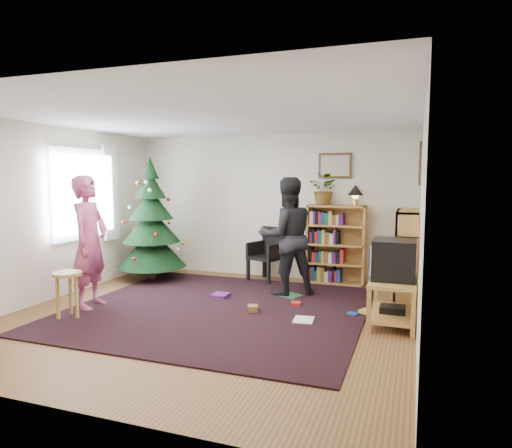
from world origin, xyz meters
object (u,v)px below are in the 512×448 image
(table_lamp, at_px, (355,192))
(bookshelf_back, at_px, (336,244))
(armchair, at_px, (268,252))
(picture_right, at_px, (420,164))
(crt_tv, at_px, (394,259))
(person_by_chair, at_px, (287,237))
(potted_plant, at_px, (325,189))
(picture_back, at_px, (335,166))
(christmas_tree, at_px, (151,229))
(tv_stand, at_px, (393,297))
(stool, at_px, (68,283))
(person_standing, at_px, (90,242))
(bookshelf_right, at_px, (407,255))

(table_lamp, bearing_deg, bookshelf_back, 180.00)
(armchair, bearing_deg, picture_right, 9.57)
(picture_right, distance_m, crt_tv, 1.74)
(picture_right, relative_size, person_by_chair, 0.34)
(picture_right, bearing_deg, potted_plant, 158.08)
(picture_back, bearing_deg, christmas_tree, -163.05)
(picture_right, distance_m, armchair, 2.85)
(potted_plant, bearing_deg, bookshelf_back, 0.00)
(bookshelf_back, distance_m, tv_stand, 2.14)
(bookshelf_back, xyz_separation_m, person_by_chair, (-0.56, -0.98, 0.22))
(person_by_chair, bearing_deg, crt_tv, 118.48)
(stool, bearing_deg, table_lamp, 43.93)
(person_by_chair, bearing_deg, tv_stand, 118.52)
(person_by_chair, relative_size, potted_plant, 3.35)
(person_standing, relative_size, table_lamp, 5.28)
(bookshelf_back, distance_m, person_by_chair, 1.15)
(picture_back, distance_m, tv_stand, 2.78)
(picture_back, distance_m, crt_tv, 2.54)
(bookshelf_right, distance_m, person_standing, 4.41)
(picture_back, xyz_separation_m, person_standing, (-2.83, -2.64, -1.05))
(potted_plant, bearing_deg, table_lamp, 0.00)
(christmas_tree, relative_size, tv_stand, 2.18)
(tv_stand, distance_m, potted_plant, 2.53)
(crt_tv, distance_m, potted_plant, 2.34)
(table_lamp, bearing_deg, crt_tv, -69.08)
(person_standing, bearing_deg, table_lamp, -60.99)
(tv_stand, distance_m, stool, 4.01)
(christmas_tree, bearing_deg, crt_tv, -15.00)
(bookshelf_right, bearing_deg, christmas_tree, 90.92)
(picture_back, relative_size, table_lamp, 1.62)
(stool, xyz_separation_m, person_standing, (-0.06, 0.50, 0.44))
(picture_back, distance_m, stool, 4.45)
(picture_back, relative_size, crt_tv, 1.01)
(picture_right, bearing_deg, tv_stand, -101.42)
(tv_stand, relative_size, crt_tv, 1.78)
(bookshelf_right, bearing_deg, picture_back, 54.82)
(person_by_chair, bearing_deg, person_standing, 0.69)
(tv_stand, bearing_deg, christmas_tree, 165.01)
(tv_stand, bearing_deg, potted_plant, 123.18)
(christmas_tree, height_order, stool, christmas_tree)
(bookshelf_right, bearing_deg, armchair, 76.02)
(armchair, distance_m, person_by_chair, 1.09)
(christmas_tree, bearing_deg, bookshelf_right, 0.92)
(armchair, xyz_separation_m, person_standing, (-1.75, -2.37, 0.41))
(bookshelf_right, relative_size, potted_plant, 2.47)
(picture_right, xyz_separation_m, bookshelf_right, (-0.14, -0.11, -1.29))
(christmas_tree, relative_size, bookshelf_right, 1.62)
(picture_right, relative_size, tv_stand, 0.62)
(bookshelf_back, xyz_separation_m, stool, (-2.83, -3.01, -0.21))
(potted_plant, height_order, table_lamp, potted_plant)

